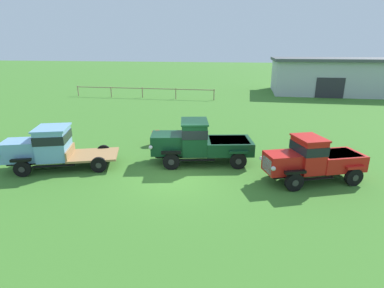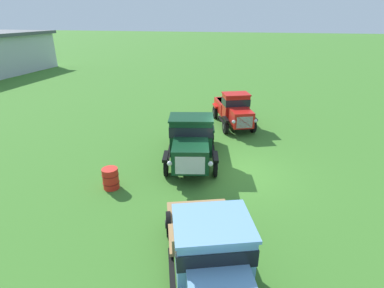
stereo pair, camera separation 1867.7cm
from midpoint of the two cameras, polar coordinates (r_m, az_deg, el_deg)
ground_plane at (r=9.85m, az=-35.92°, el=-19.34°), size 240.00×240.00×0.00m
vintage_truck_foreground_near at (r=8.44m, az=-79.32°, el=-34.02°), size 5.65×3.43×2.10m
vintage_truck_second_in_line at (r=11.12m, az=-42.29°, el=-9.22°), size 5.49×3.09×2.23m
vintage_truck_midrow_center at (r=13.54m, az=-20.88°, el=0.26°), size 4.68×3.03×2.07m
oil_drum_beside_row at (r=12.66m, az=-59.47°, el=-15.46°), size 0.64×0.64×0.84m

